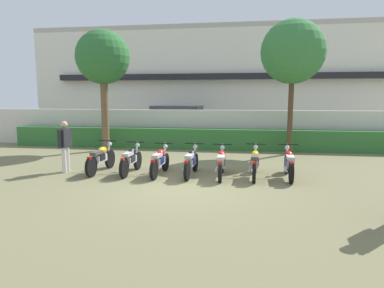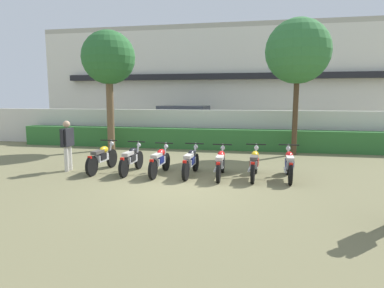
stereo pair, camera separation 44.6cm
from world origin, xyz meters
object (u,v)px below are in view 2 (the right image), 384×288
tree_near_inspector (109,59)px  motorcycle_in_row_6 (289,164)px  motorcycle_in_row_4 (221,163)px  inspector_person (67,141)px  parked_car (186,123)px  motorcycle_in_row_0 (102,158)px  motorcycle_in_row_1 (131,159)px  motorcycle_in_row_2 (160,161)px  tree_far_side (298,52)px  motorcycle_in_row_5 (254,163)px  motorcycle_in_row_3 (191,161)px

tree_near_inspector → motorcycle_in_row_6: size_ratio=2.76×
motorcycle_in_row_4 → inspector_person: (-4.95, -0.05, 0.52)m
parked_car → motorcycle_in_row_4: size_ratio=2.49×
parked_car → motorcycle_in_row_4: (2.90, -8.78, -0.50)m
motorcycle_in_row_6 → motorcycle_in_row_0: bearing=92.5°
motorcycle_in_row_0 → motorcycle_in_row_1: size_ratio=1.06×
inspector_person → motorcycle_in_row_4: bearing=0.6°
parked_car → motorcycle_in_row_6: parked_car is taller
parked_car → motorcycle_in_row_2: (1.03, -8.82, -0.49)m
motorcycle_in_row_1 → motorcycle_in_row_4: bearing=-89.6°
motorcycle_in_row_1 → inspector_person: (-2.13, -0.09, 0.52)m
tree_far_side → inspector_person: bearing=-149.0°
tree_near_inspector → tree_far_side: tree_far_side is taller
parked_car → motorcycle_in_row_0: (-0.92, -8.72, -0.48)m
motorcycle_in_row_0 → inspector_person: bearing=98.7°
tree_far_side → motorcycle_in_row_1: (-5.38, -4.42, -3.72)m
motorcycle_in_row_5 → motorcycle_in_row_2: bearing=96.1°
parked_car → motorcycle_in_row_5: size_ratio=2.42×
tree_far_side → tree_near_inspector: bearing=-178.9°
tree_near_inspector → motorcycle_in_row_5: tree_near_inspector is taller
parked_car → motorcycle_in_row_1: parked_car is taller
motorcycle_in_row_2 → motorcycle_in_row_5: 2.87m
tree_far_side → motorcycle_in_row_6: tree_far_side is taller
tree_far_side → motorcycle_in_row_3: (-3.48, -4.42, -3.73)m
motorcycle_in_row_4 → motorcycle_in_row_6: size_ratio=0.97×
parked_car → tree_near_inspector: size_ratio=0.88×
tree_near_inspector → motorcycle_in_row_6: (7.42, -4.15, -3.59)m
motorcycle_in_row_3 → motorcycle_in_row_4: motorcycle_in_row_3 is taller
parked_car → motorcycle_in_row_0: size_ratio=2.39×
motorcycle_in_row_4 → motorcycle_in_row_6: 1.99m
motorcycle_in_row_1 → motorcycle_in_row_3: size_ratio=0.99×
tree_far_side → motorcycle_in_row_5: size_ratio=2.85×
motorcycle_in_row_1 → motorcycle_in_row_2: 0.95m
motorcycle_in_row_4 → motorcycle_in_row_1: bearing=88.5°
motorcycle_in_row_2 → inspector_person: size_ratio=1.10×
tree_near_inspector → inspector_person: 5.36m
tree_far_side → motorcycle_in_row_1: size_ratio=2.99×
motorcycle_in_row_0 → motorcycle_in_row_3: bearing=-88.1°
motorcycle_in_row_3 → inspector_person: bearing=94.0°
motorcycle_in_row_2 → motorcycle_in_row_6: 3.86m
tree_near_inspector → motorcycle_in_row_5: (6.43, -4.21, -3.59)m
motorcycle_in_row_1 → motorcycle_in_row_4: (2.82, -0.04, -0.01)m
motorcycle_in_row_6 → motorcycle_in_row_1: bearing=93.0°
tree_far_side → motorcycle_in_row_3: tree_far_side is taller
motorcycle_in_row_3 → motorcycle_in_row_6: bearing=-84.9°
tree_near_inspector → inspector_person: size_ratio=3.23×
motorcycle_in_row_4 → motorcycle_in_row_2: bearing=90.5°
motorcycle_in_row_2 → motorcycle_in_row_3: size_ratio=0.96×
motorcycle_in_row_0 → inspector_person: size_ratio=1.19×
parked_car → tree_far_side: bearing=-33.7°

